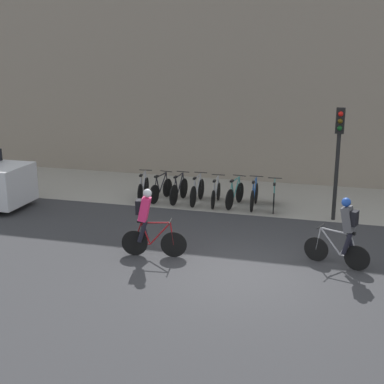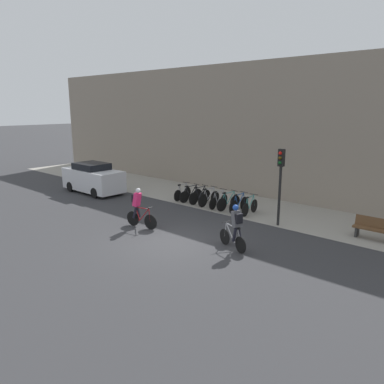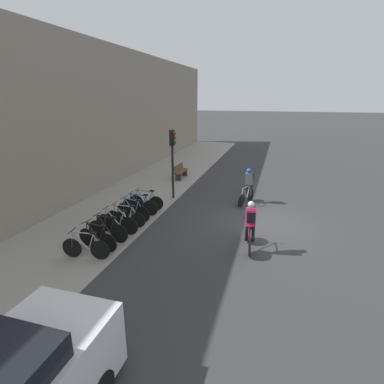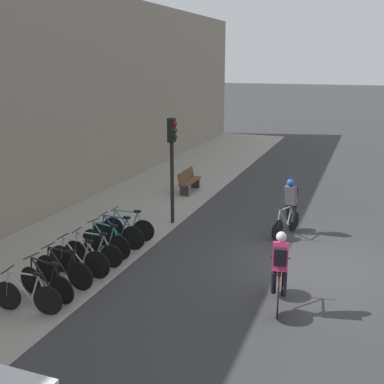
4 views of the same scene
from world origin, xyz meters
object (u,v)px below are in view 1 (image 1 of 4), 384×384
parked_bike_1 (161,189)px  parked_bike_3 (197,191)px  parked_bike_4 (216,193)px  parked_bike_7 (274,197)px  parked_bike_6 (254,196)px  cyclist_pink (147,221)px  parked_bike_0 (143,188)px  parked_bike_5 (235,194)px  parked_bike_2 (179,190)px  traffic_light_pole (339,143)px  cyclist_grey (345,230)px

parked_bike_1 → parked_bike_3: (1.31, 0.00, 0.02)m
parked_bike_4 → parked_bike_7: size_ratio=1.03×
parked_bike_1 → parked_bike_6: size_ratio=0.95×
parked_bike_1 → parked_bike_4: bearing=-0.0°
parked_bike_1 → parked_bike_6: parked_bike_6 is taller
cyclist_pink → parked_bike_0: bearing=111.7°
parked_bike_5 → parked_bike_4: bearing=-179.8°
parked_bike_4 → parked_bike_7: 1.96m
cyclist_pink → parked_bike_5: 5.16m
parked_bike_4 → parked_bike_5: size_ratio=1.02×
parked_bike_2 → parked_bike_3: bearing=-0.1°
traffic_light_pole → parked_bike_7: bearing=161.7°
parked_bike_4 → traffic_light_pole: (3.88, -0.63, 2.01)m
parked_bike_1 → parked_bike_4: 1.96m
parked_bike_7 → cyclist_pink: bearing=-117.6°
parked_bike_1 → parked_bike_7: bearing=0.0°
parked_bike_0 → parked_bike_6: 3.92m
parked_bike_0 → traffic_light_pole: size_ratio=0.47×
parked_bike_0 → parked_bike_2: parked_bike_2 is taller
cyclist_pink → parked_bike_0: size_ratio=1.10×
parked_bike_4 → traffic_light_pole: size_ratio=0.49×
cyclist_pink → parked_bike_7: (2.60, 4.97, -0.55)m
cyclist_pink → parked_bike_6: 5.36m
traffic_light_pole → parked_bike_6: bearing=166.1°
cyclist_pink → parked_bike_4: bearing=82.7°
parked_bike_4 → parked_bike_5: 0.65m
cyclist_grey → parked_bike_6: (-2.87, 4.39, -0.53)m
parked_bike_4 → parked_bike_7: (1.96, 0.00, 0.01)m
parked_bike_0 → parked_bike_6: parked_bike_6 is taller
parked_bike_6 → parked_bike_5: bearing=180.0°
parked_bike_5 → parked_bike_7: bearing=-0.0°
cyclist_pink → parked_bike_4: (0.64, 4.97, -0.56)m
parked_bike_2 → parked_bike_5: 1.96m
parked_bike_6 → cyclist_grey: bearing=-56.8°
parked_bike_2 → parked_bike_6: (2.62, -0.00, 0.00)m
parked_bike_5 → parked_bike_3: bearing=-180.0°
parked_bike_2 → parked_bike_4: 1.31m
parked_bike_4 → cyclist_pink: bearing=-97.3°
parked_bike_7 → parked_bike_6: bearing=180.0°
cyclist_pink → parked_bike_2: (-0.67, 4.97, -0.53)m
parked_bike_1 → traffic_light_pole: bearing=-6.2°
parked_bike_2 → parked_bike_5: bearing=-0.0°
traffic_light_pole → cyclist_pink: bearing=-136.2°
parked_bike_0 → parked_bike_1: 0.65m
cyclist_grey → traffic_light_pole: 4.04m
parked_bike_0 → traffic_light_pole: (6.50, -0.64, 2.01)m
parked_bike_4 → parked_bike_7: parked_bike_7 is taller
parked_bike_1 → parked_bike_3: parked_bike_3 is taller
parked_bike_2 → traffic_light_pole: bearing=-7.0°
cyclist_pink → parked_bike_3: size_ratio=1.01×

